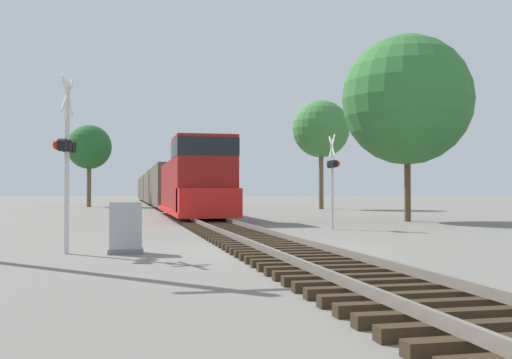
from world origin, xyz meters
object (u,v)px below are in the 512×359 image
crossing_signal_near (66,151)px  tree_far_right (407,100)px  crossing_signal_far (333,169)px  tree_mid_background (321,129)px  tree_deep_background (89,147)px  relay_cabinet (126,228)px  freight_train (158,188)px

crossing_signal_near → tree_far_right: size_ratio=0.46×
crossing_signal_far → tree_far_right: (5.76, 5.03, 3.73)m
tree_mid_background → tree_deep_background: 23.40m
tree_far_right → crossing_signal_near: bearing=-140.5°
crossing_signal_far → relay_cabinet: bearing=139.3°
crossing_signal_far → tree_mid_background: bearing=-12.5°
crossing_signal_far → tree_deep_background: (-11.54, 38.42, 3.50)m
freight_train → tree_mid_background: bearing=-57.1°
freight_train → tree_deep_background: size_ratio=10.48×
tree_mid_background → crossing_signal_near: bearing=-117.9°
tree_deep_background → relay_cabinet: bearing=-85.8°
tree_far_right → tree_mid_background: tree_far_right is taller
freight_train → tree_deep_background: 10.99m
freight_train → tree_deep_background: (-7.14, -7.35, 3.97)m
crossing_signal_far → tree_mid_background: 27.77m
relay_cabinet → crossing_signal_near: bearing=170.1°
relay_cabinet → tree_deep_background: 46.69m
freight_train → tree_mid_background: tree_mid_background is taller
crossing_signal_far → tree_deep_background: size_ratio=0.47×
tree_deep_background → freight_train: bearing=45.8°
freight_train → crossing_signal_near: size_ratio=19.76×
crossing_signal_far → tree_mid_background: size_ratio=0.40×
freight_train → relay_cabinet: bearing=-94.0°
freight_train → tree_far_right: 42.20m
crossing_signal_far → tree_far_right: tree_far_right is taller
crossing_signal_far → relay_cabinet: size_ratio=3.02×
crossing_signal_far → tree_mid_background: tree_mid_background is taller
freight_train → crossing_signal_near: (-5.13, -53.36, 0.57)m
crossing_signal_near → tree_mid_background: tree_mid_background is taller
crossing_signal_near → tree_far_right: (15.29, 12.62, 3.63)m
crossing_signal_near → crossing_signal_far: 12.18m
crossing_signal_near → relay_cabinet: bearing=91.3°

